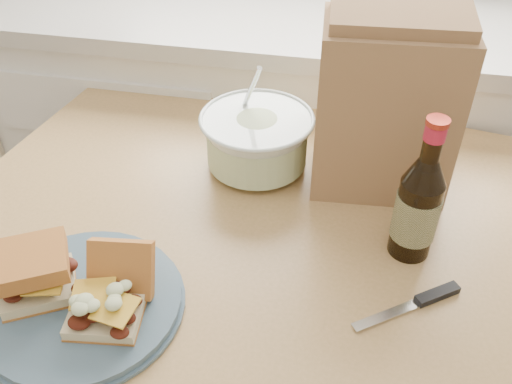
% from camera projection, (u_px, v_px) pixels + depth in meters
% --- Properties ---
extents(cabinet_run, '(2.50, 0.64, 0.94)m').
position_uv_depth(cabinet_run, '(316.00, 155.00, 1.70)').
color(cabinet_run, white).
rests_on(cabinet_run, ground).
extents(dining_table, '(1.12, 1.12, 0.81)m').
position_uv_depth(dining_table, '(221.00, 284.00, 1.02)').
color(dining_table, tan).
rests_on(dining_table, ground).
extents(plate, '(0.29, 0.29, 0.02)m').
position_uv_depth(plate, '(83.00, 304.00, 0.82)').
color(plate, '#476073').
rests_on(plate, dining_table).
extents(sandwich_left, '(0.13, 0.13, 0.07)m').
position_uv_depth(sandwich_left, '(34.00, 273.00, 0.81)').
color(sandwich_left, '#CCBD8F').
rests_on(sandwich_left, plate).
extents(sandwich_right, '(0.11, 0.14, 0.08)m').
position_uv_depth(sandwich_right, '(110.00, 294.00, 0.79)').
color(sandwich_right, '#CCBD8F').
rests_on(sandwich_right, plate).
extents(coleslaw_bowl, '(0.21, 0.21, 0.21)m').
position_uv_depth(coleslaw_bowl, '(257.00, 142.00, 1.06)').
color(coleslaw_bowl, white).
rests_on(coleslaw_bowl, dining_table).
extents(beer_bottle, '(0.07, 0.07, 0.25)m').
position_uv_depth(beer_bottle, '(418.00, 206.00, 0.86)').
color(beer_bottle, black).
rests_on(beer_bottle, dining_table).
extents(knife, '(0.16, 0.12, 0.01)m').
position_uv_depth(knife, '(425.00, 299.00, 0.83)').
color(knife, silver).
rests_on(knife, dining_table).
extents(paper_bag, '(0.24, 0.17, 0.30)m').
position_uv_depth(paper_bag, '(385.00, 109.00, 0.97)').
color(paper_bag, '#8F6145').
rests_on(paper_bag, dining_table).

